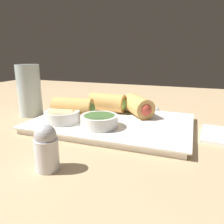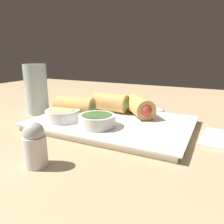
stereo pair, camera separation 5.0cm
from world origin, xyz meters
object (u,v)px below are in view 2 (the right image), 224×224
Objects in this scene: dipping_bowl_near at (97,120)px; salt_shaker at (35,145)px; drinking_glass at (36,89)px; dipping_bowl_far at (63,115)px; serving_plate at (112,123)px; spoon at (152,109)px.

salt_shaker reaches higher than dipping_bowl_near.
drinking_glass is 31.62cm from salt_shaker.
salt_shaker is at bearing 116.03° from dipping_bowl_far.
drinking_glass is (23.78, -1.08, 6.01)cm from serving_plate.
dipping_bowl_near and dipping_bowl_far have the same top height.
salt_shaker is at bearing 80.18° from spoon.
dipping_bowl_near is 1.00× the size of dipping_bowl_far.
drinking_glass is at bearing -45.90° from salt_shaker.
spoon is at bearing -105.75° from serving_plate.
dipping_bowl_near is at bearing 164.02° from drinking_glass.
dipping_bowl_far reaches higher than spoon.
salt_shaker is at bearing 85.84° from dipping_bowl_near.
drinking_glass reaches higher than salt_shaker.
salt_shaker is (1.16, 15.98, 0.50)cm from dipping_bowl_near.
dipping_bowl_far is 15.80cm from drinking_glass.
dipping_bowl_far is 0.38× the size of spoon.
spoon is at bearing -99.82° from salt_shaker.
drinking_glass is at bearing -15.98° from dipping_bowl_near.
salt_shaker is at bearing 84.93° from serving_plate.
salt_shaker is (1.91, 21.50, 2.60)cm from serving_plate.
salt_shaker reaches higher than spoon.
dipping_bowl_near is 24.28cm from drinking_glass.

